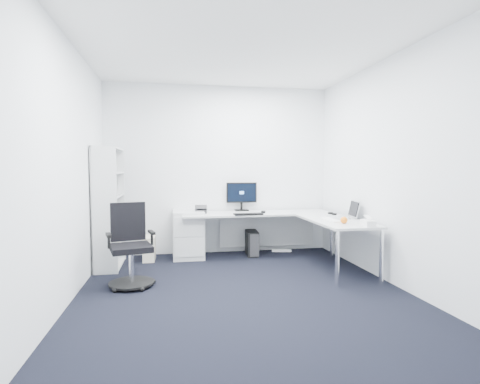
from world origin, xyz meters
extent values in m
plane|color=black|center=(0.00, 0.00, 0.00)|extent=(4.20, 4.20, 0.00)
plane|color=white|center=(0.00, 0.00, 2.70)|extent=(4.20, 4.20, 0.00)
cube|color=white|center=(0.00, 2.10, 1.35)|extent=(3.60, 0.02, 2.70)
cube|color=white|center=(0.00, -2.10, 1.35)|extent=(3.60, 0.02, 2.70)
cube|color=white|center=(-1.80, 0.00, 1.35)|extent=(0.02, 4.20, 2.70)
cube|color=white|center=(1.80, 0.00, 1.35)|extent=(0.02, 4.20, 2.70)
cube|color=#BCBFBF|center=(-0.52, 1.82, 0.36)|extent=(0.47, 0.58, 0.72)
cube|color=black|center=(0.47, 1.78, 0.19)|extent=(0.20, 0.41, 0.39)
cube|color=beige|center=(-1.11, 1.73, 0.18)|extent=(0.18, 0.38, 0.36)
cube|color=white|center=(1.01, 1.92, 0.02)|extent=(0.32, 0.11, 0.04)
cube|color=black|center=(0.35, 1.47, 0.69)|extent=(0.43, 0.17, 0.02)
cube|color=black|center=(0.63, 1.65, 0.70)|extent=(0.09, 0.12, 0.03)
cube|color=white|center=(1.31, 0.68, 0.69)|extent=(0.15, 0.46, 0.02)
sphere|color=orange|center=(1.34, 0.37, 0.73)|extent=(0.09, 0.09, 0.09)
cube|color=white|center=(1.53, 0.12, 0.72)|extent=(0.13, 0.22, 0.07)
camera|label=1|loc=(-0.76, -3.95, 1.36)|focal=28.00mm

